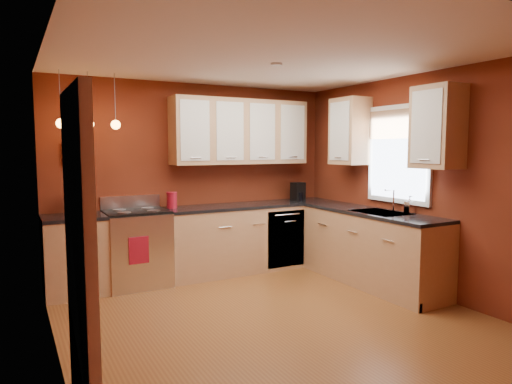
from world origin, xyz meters
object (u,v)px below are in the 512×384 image
sink (380,214)px  soap_pump (410,204)px  gas_range (137,248)px  red_canister (172,200)px  coffee_maker (298,192)px

sink → soap_pump: bearing=-42.9°
gas_range → sink: bearing=-29.8°
red_canister → sink: bearing=-36.4°
gas_range → soap_pump: size_ratio=5.22×
gas_range → coffee_maker: bearing=1.4°
red_canister → coffee_maker: 1.97m
gas_range → soap_pump: soap_pump is taller
soap_pump → sink: bearing=137.1°
sink → coffee_maker: 1.57m
red_canister → gas_range: bearing=-171.0°
gas_range → soap_pump: 3.40m
soap_pump → coffee_maker: bearing=103.1°
sink → soap_pump: (0.25, -0.23, 0.13)m
red_canister → soap_pump: 2.99m
gas_range → red_canister: size_ratio=5.23×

